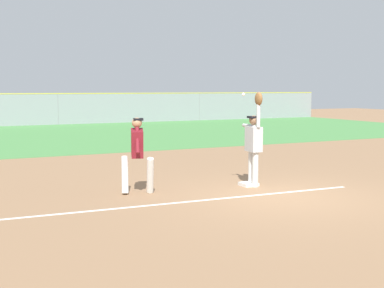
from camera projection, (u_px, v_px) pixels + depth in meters
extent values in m
plane|color=#936D4C|center=(280.00, 196.00, 11.25)|extent=(75.93, 75.93, 0.00)
cube|color=#4C8C47|center=(89.00, 134.00, 26.31)|extent=(41.28, 15.92, 0.01)
cube|color=white|center=(98.00, 210.00, 9.93)|extent=(12.00, 0.55, 0.01)
cube|color=white|center=(249.00, 184.00, 12.45)|extent=(0.39, 0.39, 0.08)
cylinder|color=silver|center=(251.00, 168.00, 12.45)|extent=(0.16, 0.16, 0.85)
cylinder|color=silver|center=(255.00, 169.00, 12.26)|extent=(0.16, 0.16, 0.85)
cube|color=#B7B7B7|center=(254.00, 139.00, 12.28)|extent=(0.29, 0.46, 0.60)
sphere|color=#8C6647|center=(254.00, 120.00, 12.23)|extent=(0.25, 0.25, 0.23)
cube|color=black|center=(253.00, 117.00, 12.21)|extent=(0.23, 0.22, 0.05)
cylinder|color=#B7B7B7|center=(258.00, 114.00, 12.01)|extent=(0.10, 0.10, 0.62)
cylinder|color=#B7B7B7|center=(250.00, 126.00, 12.45)|extent=(0.14, 0.62, 0.09)
ellipsoid|color=brown|center=(259.00, 99.00, 11.97)|extent=(0.16, 0.29, 0.32)
cylinder|color=white|center=(150.00, 175.00, 11.42)|extent=(0.27, 0.46, 0.85)
cylinder|color=white|center=(125.00, 175.00, 11.50)|extent=(0.27, 0.46, 0.85)
cube|color=maroon|center=(137.00, 143.00, 11.38)|extent=(0.41, 0.58, 0.66)
sphere|color=tan|center=(137.00, 123.00, 11.33)|extent=(0.29, 0.29, 0.23)
cube|color=black|center=(138.00, 119.00, 11.33)|extent=(0.27, 0.26, 0.05)
cylinder|color=maroon|center=(137.00, 138.00, 11.59)|extent=(0.21, 0.41, 0.58)
cylinder|color=maroon|center=(137.00, 140.00, 11.16)|extent=(0.21, 0.41, 0.58)
sphere|color=white|center=(243.00, 94.00, 11.92)|extent=(0.07, 0.07, 0.07)
cube|color=#93999E|center=(58.00, 109.00, 33.34)|extent=(41.28, 0.06, 2.00)
cylinder|color=yellow|center=(58.00, 94.00, 33.23)|extent=(41.28, 0.06, 0.06)
cylinder|color=gray|center=(58.00, 109.00, 33.34)|extent=(0.08, 0.08, 2.00)
cylinder|color=gray|center=(199.00, 107.00, 37.78)|extent=(0.08, 0.08, 2.00)
cylinder|color=gray|center=(311.00, 105.00, 42.22)|extent=(0.08, 0.08, 2.00)
cylinder|color=black|center=(20.00, 118.00, 36.17)|extent=(0.60, 0.22, 0.60)
cylinder|color=black|center=(24.00, 119.00, 34.47)|extent=(0.60, 0.22, 0.60)
cube|color=#1E6B33|center=(95.00, 113.00, 37.43)|extent=(4.50, 2.14, 0.55)
cube|color=#2D333D|center=(95.00, 106.00, 37.38)|extent=(2.29, 1.87, 0.40)
cylinder|color=black|center=(112.00, 116.00, 38.88)|extent=(0.61, 0.25, 0.60)
cylinder|color=black|center=(118.00, 117.00, 37.13)|extent=(0.61, 0.25, 0.60)
cylinder|color=black|center=(73.00, 116.00, 37.78)|extent=(0.61, 0.25, 0.60)
cylinder|color=black|center=(78.00, 118.00, 36.03)|extent=(0.61, 0.25, 0.60)
cube|color=#B21E1E|center=(172.00, 111.00, 40.31)|extent=(4.54, 2.25, 0.55)
cube|color=#2D333D|center=(172.00, 105.00, 40.25)|extent=(2.33, 1.92, 0.40)
cylinder|color=black|center=(182.00, 114.00, 41.88)|extent=(0.62, 0.27, 0.60)
cylinder|color=black|center=(194.00, 115.00, 40.25)|extent=(0.62, 0.27, 0.60)
cylinder|color=black|center=(150.00, 115.00, 40.43)|extent=(0.62, 0.27, 0.60)
cylinder|color=black|center=(161.00, 116.00, 38.79)|extent=(0.62, 0.27, 0.60)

